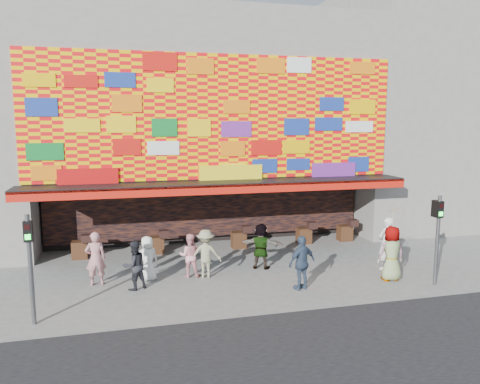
{
  "coord_description": "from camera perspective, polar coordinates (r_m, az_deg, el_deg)",
  "views": [
    {
      "loc": [
        -3.79,
        -14.37,
        5.37
      ],
      "look_at": [
        0.4,
        2.0,
        2.83
      ],
      "focal_mm": 35.0,
      "sensor_mm": 36.0,
      "label": 1
    }
  ],
  "objects": [
    {
      "name": "ground",
      "position": [
        15.81,
        0.41,
        -11.32
      ],
      "size": [
        90.0,
        90.0,
        0.0
      ],
      "primitive_type": "plane",
      "color": "slate",
      "rests_on": "ground"
    },
    {
      "name": "shop_building",
      "position": [
        22.87,
        -4.85,
        8.17
      ],
      "size": [
        15.2,
        9.4,
        10.0
      ],
      "color": "gray",
      "rests_on": "ground"
    },
    {
      "name": "neighbor_right",
      "position": [
        27.98,
        22.85,
        9.18
      ],
      "size": [
        11.0,
        8.0,
        12.0
      ],
      "primitive_type": "cube",
      "color": "gray",
      "rests_on": "ground"
    },
    {
      "name": "signal_left",
      "position": [
        13.56,
        -24.24,
        -7.23
      ],
      "size": [
        0.22,
        0.2,
        3.0
      ],
      "color": "#59595B",
      "rests_on": "ground"
    },
    {
      "name": "signal_right",
      "position": [
        16.67,
        22.98,
        -4.3
      ],
      "size": [
        0.22,
        0.2,
        3.0
      ],
      "color": "#59595B",
      "rests_on": "ground"
    },
    {
      "name": "ped_a",
      "position": [
        16.31,
        -11.2,
        -7.97
      ],
      "size": [
        0.87,
        0.7,
        1.56
      ],
      "primitive_type": "imported",
      "rotation": [
        0.0,
        0.0,
        3.45
      ],
      "color": "white",
      "rests_on": "ground"
    },
    {
      "name": "ped_b",
      "position": [
        16.29,
        -17.19,
        -7.76
      ],
      "size": [
        0.67,
        0.45,
        1.81
      ],
      "primitive_type": "imported",
      "rotation": [
        0.0,
        0.0,
        3.17
      ],
      "color": "tan",
      "rests_on": "ground"
    },
    {
      "name": "ped_c",
      "position": [
        15.59,
        -12.77,
        -8.71
      ],
      "size": [
        0.97,
        0.9,
        1.6
      ],
      "primitive_type": "imported",
      "rotation": [
        0.0,
        0.0,
        3.62
      ],
      "color": "#222328",
      "rests_on": "ground"
    },
    {
      "name": "ped_d",
      "position": [
        16.4,
        -4.2,
        -7.49
      ],
      "size": [
        1.21,
        0.87,
        1.69
      ],
      "primitive_type": "imported",
      "rotation": [
        0.0,
        0.0,
        2.9
      ],
      "color": "gray",
      "rests_on": "ground"
    },
    {
      "name": "ped_e",
      "position": [
        15.32,
        7.56,
        -8.54
      ],
      "size": [
        1.13,
        0.75,
        1.78
      ],
      "primitive_type": "imported",
      "rotation": [
        0.0,
        0.0,
        3.48
      ],
      "color": "#36465E",
      "rests_on": "ground"
    },
    {
      "name": "ped_f",
      "position": [
        17.33,
        2.58,
        -6.59
      ],
      "size": [
        1.62,
        1.2,
        1.7
      ],
      "primitive_type": "imported",
      "rotation": [
        0.0,
        0.0,
        2.64
      ],
      "color": "gray",
      "rests_on": "ground"
    },
    {
      "name": "ped_g",
      "position": [
        16.83,
        17.98,
        -7.13
      ],
      "size": [
        0.93,
        0.62,
        1.89
      ],
      "primitive_type": "imported",
      "rotation": [
        0.0,
        0.0,
        3.12
      ],
      "color": "gray",
      "rests_on": "ground"
    },
    {
      "name": "ped_h",
      "position": [
        18.02,
        17.41,
        -5.98
      ],
      "size": [
        0.8,
        0.63,
        1.95
      ],
      "primitive_type": "imported",
      "rotation": [
        0.0,
        0.0,
        3.39
      ],
      "color": "silver",
      "rests_on": "ground"
    },
    {
      "name": "ped_i",
      "position": [
        16.52,
        -6.15,
        -7.69
      ],
      "size": [
        0.85,
        0.72,
        1.53
      ],
      "primitive_type": "imported",
      "rotation": [
        0.0,
        0.0,
        2.93
      ],
      "color": "pink",
      "rests_on": "ground"
    },
    {
      "name": "parasol",
      "position": [
        16.56,
        18.17,
        -3.16
      ],
      "size": [
        1.0,
        1.02,
        1.82
      ],
      "color": "beige",
      "rests_on": "ground"
    }
  ]
}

